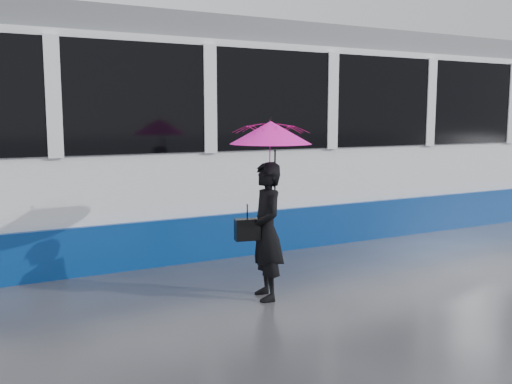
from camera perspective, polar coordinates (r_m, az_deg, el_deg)
ground at (r=6.60m, az=-5.70°, el=-9.88°), size 90.00×90.00×0.00m
rails at (r=8.88m, az=-11.90°, el=-5.35°), size 34.00×1.51×0.02m
tram at (r=10.03m, az=5.80°, el=5.64°), size 26.00×2.56×3.35m
woman at (r=6.16m, az=1.04°, el=-3.94°), size 0.46×0.60×1.49m
umbrella at (r=6.07m, az=1.47°, el=4.36°), size 1.03×1.03×1.01m
handbag at (r=6.07m, az=-0.88°, el=-3.76°), size 0.28×0.17×0.41m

